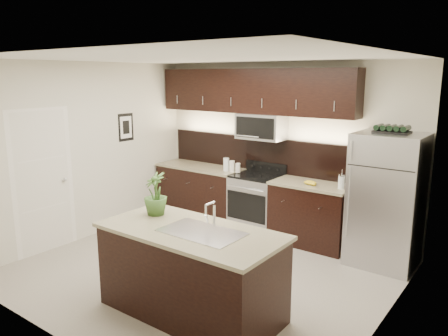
# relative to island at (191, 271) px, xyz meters

# --- Properties ---
(ground) EXTENTS (4.50, 4.50, 0.00)m
(ground) POSITION_rel_island_xyz_m (-0.55, 0.87, -0.47)
(ground) COLOR gray
(ground) RESTS_ON ground
(room_walls) EXTENTS (4.52, 4.02, 2.71)m
(room_walls) POSITION_rel_island_xyz_m (-0.66, 0.83, 1.22)
(room_walls) COLOR beige
(room_walls) RESTS_ON ground
(counter_run) EXTENTS (3.51, 0.65, 0.94)m
(counter_run) POSITION_rel_island_xyz_m (-1.01, 2.56, -0.00)
(counter_run) COLOR black
(counter_run) RESTS_ON ground
(upper_fixtures) EXTENTS (3.49, 0.40, 1.66)m
(upper_fixtures) POSITION_rel_island_xyz_m (-0.98, 2.70, 1.67)
(upper_fixtures) COLOR black
(upper_fixtures) RESTS_ON counter_run
(island) EXTENTS (1.96, 0.96, 0.94)m
(island) POSITION_rel_island_xyz_m (0.00, 0.00, 0.00)
(island) COLOR black
(island) RESTS_ON ground
(sink_faucet) EXTENTS (0.84, 0.50, 0.28)m
(sink_faucet) POSITION_rel_island_xyz_m (0.15, 0.01, 0.48)
(sink_faucet) COLOR silver
(sink_faucet) RESTS_ON island
(refrigerator) EXTENTS (0.86, 0.77, 1.77)m
(refrigerator) POSITION_rel_island_xyz_m (1.25, 2.50, 0.41)
(refrigerator) COLOR #B2B2B7
(refrigerator) RESTS_ON ground
(wine_rack) EXTENTS (0.44, 0.27, 0.10)m
(wine_rack) POSITION_rel_island_xyz_m (1.25, 2.50, 1.35)
(wine_rack) COLOR black
(wine_rack) RESTS_ON refrigerator
(plant) EXTENTS (0.35, 0.35, 0.49)m
(plant) POSITION_rel_island_xyz_m (-0.64, 0.15, 0.71)
(plant) COLOR #355823
(plant) RESTS_ON island
(canisters) EXTENTS (0.32, 0.10, 0.21)m
(canisters) POSITION_rel_island_xyz_m (-1.29, 2.51, 0.56)
(canisters) COLOR silver
(canisters) RESTS_ON counter_run
(french_press) EXTENTS (0.09, 0.09, 0.27)m
(french_press) POSITION_rel_island_xyz_m (0.62, 2.51, 0.57)
(french_press) COLOR silver
(french_press) RESTS_ON counter_run
(bananas) EXTENTS (0.23, 0.20, 0.06)m
(bananas) POSITION_rel_island_xyz_m (0.13, 2.48, 0.50)
(bananas) COLOR gold
(bananas) RESTS_ON counter_run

